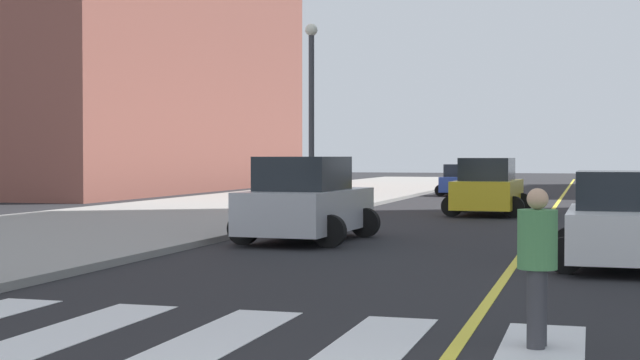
# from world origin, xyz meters

# --- Properties ---
(sidewalk_kerb_west) EXTENTS (10.00, 120.00, 0.15)m
(sidewalk_kerb_west) POSITION_xyz_m (-12.20, 20.00, 0.07)
(sidewalk_kerb_west) COLOR gray
(sidewalk_kerb_west) RESTS_ON ground
(crosswalk_paint) EXTENTS (13.50, 4.00, 0.01)m
(crosswalk_paint) POSITION_xyz_m (0.00, 4.00, 0.01)
(crosswalk_paint) COLOR silver
(crosswalk_paint) RESTS_ON ground
(lane_divider_paint) EXTENTS (0.16, 80.00, 0.01)m
(lane_divider_paint) POSITION_xyz_m (0.00, 40.00, 0.01)
(lane_divider_paint) COLOR yellow
(lane_divider_paint) RESTS_ON ground
(car_blue_nearest) EXTENTS (2.36, 3.73, 1.66)m
(car_blue_nearest) POSITION_xyz_m (-5.22, 43.46, 0.77)
(car_blue_nearest) COLOR #2D479E
(car_blue_nearest) RESTS_ON ground
(car_white_second) EXTENTS (2.54, 4.04, 1.80)m
(car_white_second) POSITION_xyz_m (1.91, 12.55, 0.84)
(car_white_second) COLOR silver
(car_white_second) RESTS_ON ground
(car_yellow_third) EXTENTS (2.90, 4.57, 2.02)m
(car_yellow_third) POSITION_xyz_m (-2.10, 27.53, 0.94)
(car_yellow_third) COLOR gold
(car_yellow_third) RESTS_ON ground
(car_silver_fourth) EXTENTS (3.04, 4.73, 2.07)m
(car_silver_fourth) POSITION_xyz_m (-5.29, 16.02, 0.97)
(car_silver_fourth) COLOR #B7B7BC
(car_silver_fourth) RESTS_ON ground
(pedestrian_crossing) EXTENTS (0.43, 0.43, 1.74)m
(pedestrian_crossing) POSITION_xyz_m (0.84, 4.62, 0.96)
(pedestrian_crossing) COLOR #38383D
(pedestrian_crossing) RESTS_ON ground
(street_lamp) EXTENTS (0.44, 0.44, 6.62)m
(street_lamp) POSITION_xyz_m (-8.13, 25.90, 4.11)
(street_lamp) COLOR #38383D
(street_lamp) RESTS_ON sidewalk_kerb_west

